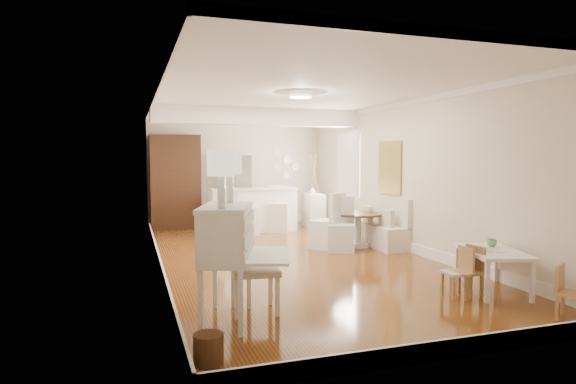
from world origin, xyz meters
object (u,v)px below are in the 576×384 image
slip_chair_far (327,221)px  breakfast_counter (253,210)px  gustavian_armchair (254,269)px  pantry_cabinet (175,182)px  bar_stool_right (278,209)px  slip_chair_near (341,224)px  kids_chair_c (572,293)px  wicker_basket (208,349)px  sideboard (313,211)px  kids_chair_b (457,272)px  fridge (251,191)px  dining_table (358,230)px  kids_chair_a (467,271)px  bar_stool_left (248,213)px  kids_table (492,271)px  secretary_bureau (226,263)px

slip_chair_far → breakfast_counter: bearing=-109.5°
gustavian_armchair → pantry_cabinet: size_ratio=0.43×
gustavian_armchair → bar_stool_right: size_ratio=0.91×
slip_chair_near → kids_chair_c: bearing=-55.1°
wicker_basket → sideboard: (3.72, 7.16, 0.30)m
kids_chair_b → breakfast_counter: bearing=-166.1°
breakfast_counter → sideboard: (1.57, 0.12, -0.09)m
kids_chair_b → kids_chair_c: kids_chair_b is taller
fridge → dining_table: bearing=-70.5°
kids_chair_c → breakfast_counter: bearing=74.3°
sideboard → kids_chair_a: bearing=-87.9°
kids_chair_a → bar_stool_left: bar_stool_left is taller
dining_table → slip_chair_far: 0.68m
kids_chair_a → kids_table: bearing=97.0°
kids_chair_c → dining_table: bearing=63.8°
kids_chair_a → kids_chair_b: kids_chair_a is taller
dining_table → bar_stool_left: (-1.70, 2.14, 0.17)m
kids_table → sideboard: bearing=91.1°
kids_chair_b → slip_chair_far: (-0.27, 3.51, 0.22)m
slip_chair_near → fridge: 4.02m
slip_chair_near → bar_stool_left: slip_chair_near is taller
pantry_cabinet → kids_chair_a: bearing=-67.8°
wicker_basket → fridge: 8.45m
gustavian_armchair → kids_chair_c: size_ratio=1.64×
slip_chair_far → sideboard: bearing=-143.2°
kids_chair_a → bar_stool_left: bearing=-170.5°
kids_chair_b → sideboard: sideboard is taller
kids_table → secretary_bureau: bearing=-179.1°
gustavian_armchair → kids_chair_a: (2.66, -0.26, -0.16)m
kids_chair_c → kids_chair_a: bearing=85.5°
slip_chair_far → wicker_basket: bearing=19.1°
kids_chair_b → kids_table: bearing=99.8°
kids_chair_b → dining_table: bearing=177.4°
secretary_bureau → kids_chair_c: 3.70m
kids_chair_c → pantry_cabinet: bearing=83.3°
kids_table → bar_stool_right: bar_stool_right is taller
secretary_bureau → kids_table: bearing=19.7°
wicker_basket → sideboard: sideboard is taller
secretary_bureau → slip_chair_far: 4.37m
slip_chair_near → secretary_bureau: bearing=-106.2°
slip_chair_far → fridge: fridge is taller
secretary_bureau → breakfast_counter: 6.30m
slip_chair_far → fridge: size_ratio=0.60×
kids_chair_b → wicker_basket: bearing=-69.3°
secretary_bureau → bar_stool_right: size_ratio=1.15×
kids_table → breakfast_counter: breakfast_counter is taller
wicker_basket → bar_stool_left: bar_stool_left is taller
wicker_basket → bar_stool_right: (2.69, 6.83, 0.41)m
slip_chair_far → bar_stool_left: 2.37m
gustavian_armchair → kids_chair_b: gustavian_armchair is taller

